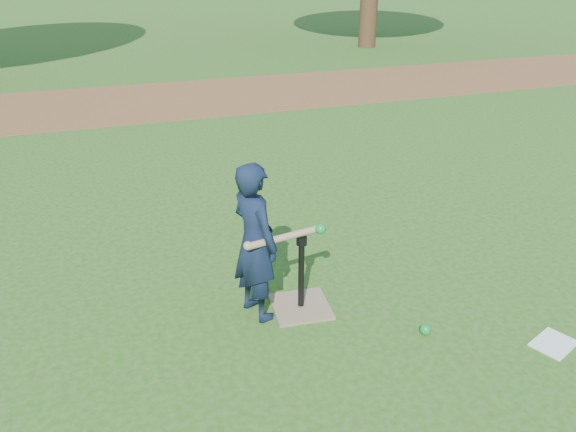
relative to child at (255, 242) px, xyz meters
name	(u,v)px	position (x,y,z in m)	size (l,w,h in m)	color
ground	(302,342)	(0.20, -0.46, -0.60)	(80.00, 80.00, 0.00)	#285116
dirt_strip	(159,100)	(0.20, 7.04, -0.60)	(24.00, 3.00, 0.01)	brown
child	(255,242)	(0.00, 0.00, 0.00)	(0.44, 0.29, 1.21)	#101A32
wiffle_ball_ground	(425,329)	(1.06, -0.66, -0.56)	(0.08, 0.08, 0.08)	#0C8D32
clipboard	(554,343)	(1.85, -1.06, -0.60)	(0.30, 0.23, 0.01)	white
batting_tee	(301,296)	(0.34, -0.06, -0.49)	(0.47, 0.47, 0.61)	#8B6F58
swing_action	(290,236)	(0.24, -0.08, 0.05)	(0.63, 0.15, 0.10)	tan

